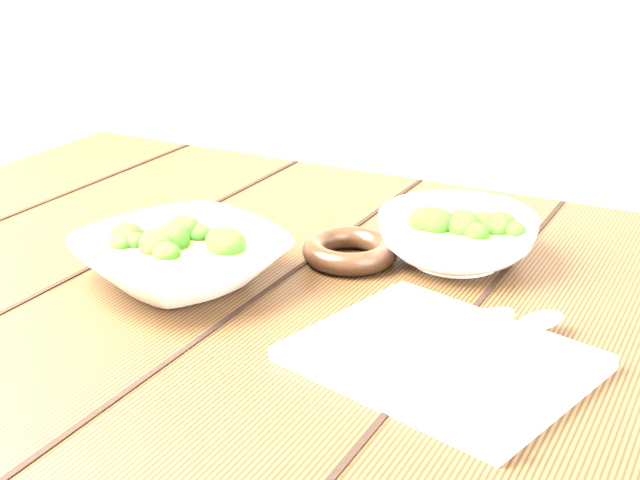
# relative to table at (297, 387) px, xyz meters

# --- Properties ---
(table) EXTENTS (1.20, 0.80, 0.75)m
(table) POSITION_rel_table_xyz_m (0.00, 0.00, 0.00)
(table) COLOR black
(table) RESTS_ON ground
(soup_bowl_front) EXTENTS (0.27, 0.27, 0.06)m
(soup_bowl_front) POSITION_rel_table_xyz_m (-0.11, -0.05, 0.15)
(soup_bowl_front) COLOR white
(soup_bowl_front) RESTS_ON table
(soup_bowl_back) EXTENTS (0.18, 0.18, 0.06)m
(soup_bowl_back) POSITION_rel_table_xyz_m (0.12, 0.14, 0.15)
(soup_bowl_back) COLOR white
(soup_bowl_back) RESTS_ON table
(trivet) EXTENTS (0.11, 0.11, 0.03)m
(trivet) POSITION_rel_table_xyz_m (0.02, 0.08, 0.13)
(trivet) COLOR black
(trivet) RESTS_ON table
(napkin) EXTENTS (0.27, 0.24, 0.01)m
(napkin) POSITION_rel_table_xyz_m (0.19, -0.08, 0.13)
(napkin) COLOR beige
(napkin) RESTS_ON table
(spoon_left) EXTENTS (0.09, 0.18, 0.01)m
(spoon_left) POSITION_rel_table_xyz_m (0.20, -0.04, 0.14)
(spoon_left) COLOR #AEA899
(spoon_left) RESTS_ON napkin
(spoon_right) EXTENTS (0.09, 0.18, 0.01)m
(spoon_right) POSITION_rel_table_xyz_m (0.24, -0.03, 0.14)
(spoon_right) COLOR #AEA899
(spoon_right) RESTS_ON napkin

